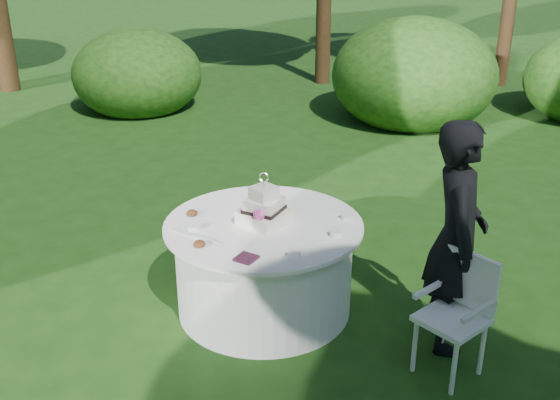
% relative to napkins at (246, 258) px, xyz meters
% --- Properties ---
extents(ground, '(80.00, 80.00, 0.00)m').
position_rel_napkins_xyz_m(ground, '(-0.21, 0.56, -0.78)').
color(ground, '#173A0F').
rests_on(ground, ground).
extents(napkins, '(0.14, 0.14, 0.02)m').
position_rel_napkins_xyz_m(napkins, '(0.00, 0.00, 0.00)').
color(napkins, '#431C30').
rests_on(napkins, table).
extents(feather_plume, '(0.48, 0.07, 0.01)m').
position_rel_napkins_xyz_m(feather_plume, '(-0.52, 0.10, -0.00)').
color(feather_plume, white).
rests_on(feather_plume, table).
extents(guest, '(0.62, 0.74, 1.74)m').
position_rel_napkins_xyz_m(guest, '(1.21, 0.88, 0.09)').
color(guest, black).
rests_on(guest, ground).
extents(table, '(1.56, 1.56, 0.77)m').
position_rel_napkins_xyz_m(table, '(-0.21, 0.56, -0.39)').
color(table, white).
rests_on(table, ground).
extents(cake, '(0.37, 0.37, 0.43)m').
position_rel_napkins_xyz_m(cake, '(-0.21, 0.56, 0.10)').
color(cake, white).
rests_on(cake, table).
extents(chair, '(0.51, 0.51, 0.88)m').
position_rel_napkins_xyz_m(chair, '(1.36, 0.58, -0.26)').
color(chair, white).
rests_on(chair, ground).
extents(votives, '(1.08, 0.95, 0.04)m').
position_rel_napkins_xyz_m(votives, '(-0.03, 0.61, 0.01)').
color(votives, white).
rests_on(votives, table).
extents(petal_cups, '(0.47, 0.49, 0.05)m').
position_rel_napkins_xyz_m(petal_cups, '(-0.58, 0.19, 0.02)').
color(petal_cups, '#562D16').
rests_on(petal_cups, table).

